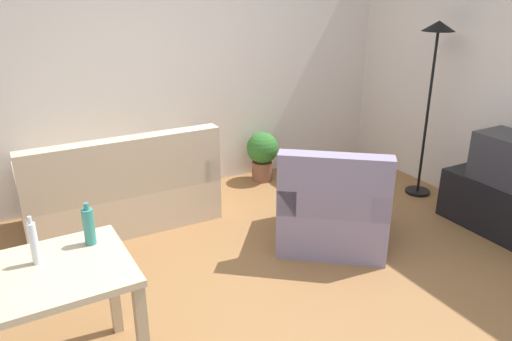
% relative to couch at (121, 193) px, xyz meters
% --- Properties ---
extents(ground_plane, '(5.20, 4.40, 0.02)m').
position_rel_couch_xyz_m(ground_plane, '(0.75, -1.59, -0.32)').
color(ground_plane, olive).
extents(wall_rear, '(5.20, 0.10, 2.70)m').
position_rel_couch_xyz_m(wall_rear, '(0.75, 0.61, 1.04)').
color(wall_rear, silver).
rests_on(wall_rear, ground_plane).
extents(couch, '(1.73, 0.84, 0.92)m').
position_rel_couch_xyz_m(couch, '(0.00, 0.00, 0.00)').
color(couch, beige).
rests_on(couch, ground_plane).
extents(tv_stand, '(0.44, 1.10, 0.48)m').
position_rel_couch_xyz_m(tv_stand, '(3.00, -1.83, -0.07)').
color(tv_stand, black).
rests_on(tv_stand, ground_plane).
extents(torchiere_lamp, '(0.32, 0.32, 1.81)m').
position_rel_couch_xyz_m(torchiere_lamp, '(3.00, -0.82, 1.11)').
color(torchiere_lamp, black).
rests_on(torchiere_lamp, ground_plane).
extents(desk, '(1.22, 0.73, 0.76)m').
position_rel_couch_xyz_m(desk, '(-0.99, -1.86, 0.34)').
color(desk, '#C6B28E').
rests_on(desk, ground_plane).
extents(potted_plant, '(0.36, 0.36, 0.57)m').
position_rel_couch_xyz_m(potted_plant, '(1.69, 0.31, 0.02)').
color(potted_plant, brown).
rests_on(potted_plant, ground_plane).
extents(armchair, '(1.23, 1.22, 0.92)m').
position_rel_couch_xyz_m(armchair, '(1.52, -1.25, 0.01)').
color(armchair, gray).
rests_on(armchair, ground_plane).
extents(bottle_clear, '(0.05, 0.05, 0.28)m').
position_rel_couch_xyz_m(bottle_clear, '(-0.85, -1.76, 0.58)').
color(bottle_clear, silver).
rests_on(bottle_clear, desk).
extents(bottle_tall, '(0.06, 0.06, 0.26)m').
position_rel_couch_xyz_m(bottle_tall, '(-0.55, -1.68, 0.57)').
color(bottle_tall, teal).
rests_on(bottle_tall, desk).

